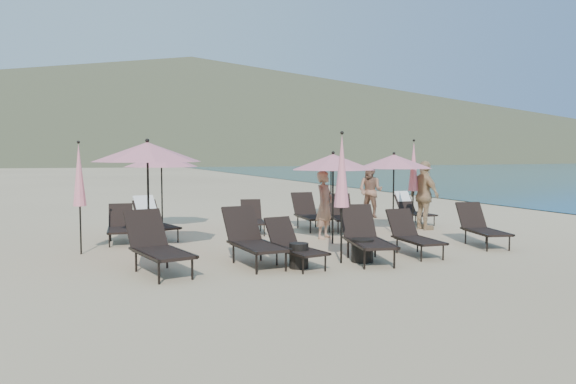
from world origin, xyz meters
name	(u,v)px	position (x,y,z in m)	size (l,w,h in m)	color
ground	(382,254)	(0.00, 0.00, 0.00)	(800.00, 800.00, 0.00)	#D6BA8C
volcanic_headland	(211,110)	(71.37, 302.62, 26.49)	(690.00, 690.00, 55.00)	brown
lounger_0	(157,245)	(-4.72, -0.16, 0.50)	(1.06, 1.96, 1.07)	black
lounger_1	(294,245)	(-2.24, -0.51, 0.41)	(0.80, 1.58, 0.87)	black
lounger_2	(253,239)	(-2.91, -0.08, 0.49)	(0.84, 1.88, 1.05)	black
lounger_3	(366,236)	(-0.69, -0.52, 0.49)	(1.07, 1.93, 1.05)	black
lounger_4	(413,235)	(0.54, -0.34, 0.42)	(0.71, 1.61, 0.90)	black
lounger_5	(481,226)	(2.66, 0.06, 0.44)	(0.99, 1.74, 0.95)	black
lounger_6	(121,225)	(-5.01, 3.62, 0.41)	(0.73, 1.57, 0.88)	black
lounger_7	(153,219)	(-4.20, 3.86, 0.50)	(1.00, 1.77, 1.04)	black
lounger_8	(253,218)	(-1.58, 3.98, 0.40)	(0.87, 1.56, 0.85)	black
lounger_9	(310,213)	(0.13, 4.07, 0.46)	(0.78, 1.76, 0.99)	black
lounger_10	(343,214)	(0.92, 3.60, 0.45)	(1.11, 1.78, 0.96)	black
lounger_11	(412,208)	(3.54, 4.12, 0.45)	(0.59, 1.52, 0.94)	black
umbrella_open_0	(147,152)	(-4.60, 1.75, 2.15)	(2.26, 2.26, 2.43)	black
umbrella_open_1	(333,162)	(-0.40, 1.56, 1.92)	(2.02, 2.02, 2.17)	black
umbrella_open_2	(394,161)	(1.87, 2.54, 1.90)	(2.00, 2.00, 2.15)	black
umbrella_open_3	(161,160)	(-3.73, 5.44, 1.93)	(2.03, 2.03, 2.18)	black
umbrella_open_4	(331,162)	(1.88, 6.33, 1.82)	(1.91, 1.91, 2.05)	black
umbrella_closed_0	(342,172)	(-1.28, -0.60, 1.77)	(0.30, 0.30, 2.54)	black
umbrella_closed_1	(414,167)	(2.78, 2.98, 1.74)	(0.29, 0.29, 2.51)	black
umbrella_closed_2	(79,175)	(-5.93, 2.27, 1.66)	(0.28, 0.28, 2.38)	black
side_table_0	(299,256)	(-2.22, -0.73, 0.23)	(0.36, 0.36, 0.47)	black
side_table_1	(362,250)	(-0.84, -0.64, 0.23)	(0.43, 0.43, 0.45)	black
beachgoer_a	(325,205)	(-0.22, 2.39, 0.84)	(0.61, 0.40, 1.68)	#A6755A
beachgoer_b	(370,191)	(3.12, 5.91, 0.88)	(0.86, 0.67, 1.77)	#93644C
beachgoer_c	(425,195)	(3.04, 2.81, 0.96)	(1.12, 0.47, 1.91)	tan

